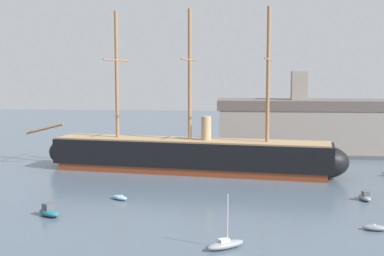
{
  "coord_description": "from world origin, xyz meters",
  "views": [
    {
      "loc": [
        2.99,
        -31.73,
        17.0
      ],
      "look_at": [
        -3.34,
        35.83,
        9.68
      ],
      "focal_mm": 47.58,
      "sensor_mm": 36.0,
      "label": 1
    }
  ],
  "objects_px": {
    "dinghy_mid_right": "(375,228)",
    "dockside_warehouse_right": "(346,127)",
    "dinghy_far_left": "(73,166)",
    "sailboat_near_centre": "(226,244)",
    "motorboat_mid_left": "(49,212)",
    "motorboat_alongside_stern": "(365,197)",
    "dinghy_alongside_bow": "(120,198)",
    "tall_ship": "(190,155)"
  },
  "relations": [
    {
      "from": "dinghy_mid_right",
      "to": "dockside_warehouse_right",
      "type": "xyz_separation_m",
      "value": [
        7.67,
        53.47,
        5.42
      ]
    },
    {
      "from": "dinghy_far_left",
      "to": "dockside_warehouse_right",
      "type": "height_order",
      "value": "dockside_warehouse_right"
    },
    {
      "from": "dinghy_far_left",
      "to": "dockside_warehouse_right",
      "type": "xyz_separation_m",
      "value": [
        52.62,
        19.81,
        5.5
      ]
    },
    {
      "from": "sailboat_near_centre",
      "to": "motorboat_mid_left",
      "type": "distance_m",
      "value": 23.36
    },
    {
      "from": "motorboat_mid_left",
      "to": "dockside_warehouse_right",
      "type": "relative_size",
      "value": 0.06
    },
    {
      "from": "dinghy_mid_right",
      "to": "motorboat_alongside_stern",
      "type": "distance_m",
      "value": 13.66
    },
    {
      "from": "dinghy_mid_right",
      "to": "dinghy_alongside_bow",
      "type": "distance_m",
      "value": 32.54
    },
    {
      "from": "dinghy_alongside_bow",
      "to": "motorboat_mid_left",
      "type": "bearing_deg",
      "value": -127.9
    },
    {
      "from": "motorboat_alongside_stern",
      "to": "tall_ship",
      "type": "bearing_deg",
      "value": 145.88
    },
    {
      "from": "dinghy_mid_right",
      "to": "motorboat_alongside_stern",
      "type": "bearing_deg",
      "value": 80.99
    },
    {
      "from": "motorboat_mid_left",
      "to": "dinghy_alongside_bow",
      "type": "distance_m",
      "value": 10.77
    },
    {
      "from": "dinghy_alongside_bow",
      "to": "dockside_warehouse_right",
      "type": "height_order",
      "value": "dockside_warehouse_right"
    },
    {
      "from": "tall_ship",
      "to": "sailboat_near_centre",
      "type": "bearing_deg",
      "value": -79.21
    },
    {
      "from": "sailboat_near_centre",
      "to": "dinghy_alongside_bow",
      "type": "xyz_separation_m",
      "value": [
        -14.74,
        17.96,
        -0.15
      ]
    },
    {
      "from": "dinghy_alongside_bow",
      "to": "dockside_warehouse_right",
      "type": "relative_size",
      "value": 0.05
    },
    {
      "from": "dockside_warehouse_right",
      "to": "motorboat_alongside_stern",
      "type": "bearing_deg",
      "value": -97.87
    },
    {
      "from": "motorboat_mid_left",
      "to": "dinghy_far_left",
      "type": "xyz_separation_m",
      "value": [
        -7.6,
        31.49,
        -0.3
      ]
    },
    {
      "from": "tall_ship",
      "to": "motorboat_alongside_stern",
      "type": "bearing_deg",
      "value": -34.12
    },
    {
      "from": "dinghy_mid_right",
      "to": "dinghy_alongside_bow",
      "type": "xyz_separation_m",
      "value": [
        -30.74,
        10.67,
        -0.0
      ]
    },
    {
      "from": "tall_ship",
      "to": "motorboat_mid_left",
      "type": "relative_size",
      "value": 15.19
    },
    {
      "from": "tall_ship",
      "to": "motorboat_alongside_stern",
      "type": "height_order",
      "value": "tall_ship"
    },
    {
      "from": "tall_ship",
      "to": "sailboat_near_centre",
      "type": "height_order",
      "value": "tall_ship"
    },
    {
      "from": "dinghy_mid_right",
      "to": "dinghy_far_left",
      "type": "xyz_separation_m",
      "value": [
        -44.96,
        33.66,
        -0.08
      ]
    },
    {
      "from": "dockside_warehouse_right",
      "to": "dinghy_alongside_bow",
      "type": "bearing_deg",
      "value": -131.9
    },
    {
      "from": "tall_ship",
      "to": "dinghy_alongside_bow",
      "type": "bearing_deg",
      "value": -110.55
    },
    {
      "from": "sailboat_near_centre",
      "to": "motorboat_alongside_stern",
      "type": "xyz_separation_m",
      "value": [
        18.14,
        20.79,
        -0.01
      ]
    },
    {
      "from": "sailboat_near_centre",
      "to": "dinghy_far_left",
      "type": "xyz_separation_m",
      "value": [
        -28.96,
        40.96,
        -0.22
      ]
    },
    {
      "from": "tall_ship",
      "to": "dinghy_far_left",
      "type": "xyz_separation_m",
      "value": [
        -21.72,
        2.98,
        -2.79
      ]
    },
    {
      "from": "tall_ship",
      "to": "dockside_warehouse_right",
      "type": "relative_size",
      "value": 0.98
    },
    {
      "from": "motorboat_mid_left",
      "to": "dinghy_far_left",
      "type": "height_order",
      "value": "motorboat_mid_left"
    },
    {
      "from": "dinghy_alongside_bow",
      "to": "sailboat_near_centre",
      "type": "bearing_deg",
      "value": -50.61
    },
    {
      "from": "motorboat_mid_left",
      "to": "tall_ship",
      "type": "bearing_deg",
      "value": 63.66
    },
    {
      "from": "motorboat_mid_left",
      "to": "dockside_warehouse_right",
      "type": "bearing_deg",
      "value": 48.73
    },
    {
      "from": "tall_ship",
      "to": "motorboat_alongside_stern",
      "type": "distance_m",
      "value": 30.76
    },
    {
      "from": "motorboat_mid_left",
      "to": "dockside_warehouse_right",
      "type": "xyz_separation_m",
      "value": [
        45.02,
        51.31,
        5.2
      ]
    },
    {
      "from": "motorboat_alongside_stern",
      "to": "dinghy_far_left",
      "type": "distance_m",
      "value": 51.23
    },
    {
      "from": "sailboat_near_centre",
      "to": "dockside_warehouse_right",
      "type": "height_order",
      "value": "dockside_warehouse_right"
    },
    {
      "from": "sailboat_near_centre",
      "to": "dockside_warehouse_right",
      "type": "relative_size",
      "value": 0.09
    },
    {
      "from": "dinghy_mid_right",
      "to": "dockside_warehouse_right",
      "type": "relative_size",
      "value": 0.05
    },
    {
      "from": "sailboat_near_centre",
      "to": "dockside_warehouse_right",
      "type": "distance_m",
      "value": 65.43
    },
    {
      "from": "dockside_warehouse_right",
      "to": "dinghy_mid_right",
      "type": "bearing_deg",
      "value": -98.16
    },
    {
      "from": "motorboat_mid_left",
      "to": "motorboat_alongside_stern",
      "type": "xyz_separation_m",
      "value": [
        39.49,
        11.33,
        -0.09
      ]
    }
  ]
}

